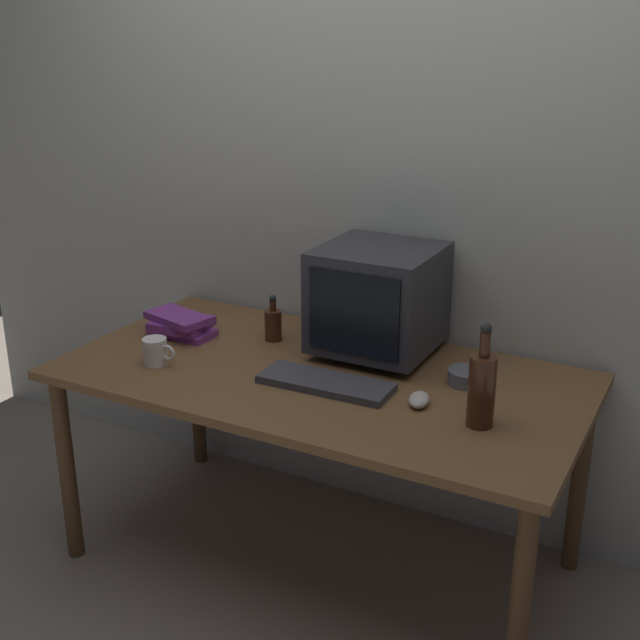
% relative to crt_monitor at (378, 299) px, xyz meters
% --- Properties ---
extents(ground_plane, '(6.00, 6.00, 0.00)m').
position_rel_crt_monitor_xyz_m(ground_plane, '(-0.09, -0.24, -0.91)').
color(ground_plane, gray).
extents(back_wall, '(4.00, 0.08, 2.50)m').
position_rel_crt_monitor_xyz_m(back_wall, '(-0.09, 0.26, 0.34)').
color(back_wall, beige).
rests_on(back_wall, ground).
extents(desk, '(1.69, 0.87, 0.72)m').
position_rel_crt_monitor_xyz_m(desk, '(-0.09, -0.24, -0.27)').
color(desk, brown).
rests_on(desk, ground).
extents(crt_monitor, '(0.38, 0.39, 0.37)m').
position_rel_crt_monitor_xyz_m(crt_monitor, '(0.00, 0.00, 0.00)').
color(crt_monitor, '#333338').
rests_on(crt_monitor, desk).
extents(keyboard, '(0.42, 0.16, 0.02)m').
position_rel_crt_monitor_xyz_m(keyboard, '(-0.03, -0.33, -0.18)').
color(keyboard, '#3F3F47').
rests_on(keyboard, desk).
extents(computer_mouse, '(0.08, 0.11, 0.04)m').
position_rel_crt_monitor_xyz_m(computer_mouse, '(0.28, -0.31, -0.17)').
color(computer_mouse, beige).
rests_on(computer_mouse, desk).
extents(bottle_tall, '(0.08, 0.08, 0.30)m').
position_rel_crt_monitor_xyz_m(bottle_tall, '(0.47, -0.35, -0.08)').
color(bottle_tall, '#472314').
rests_on(bottle_tall, desk).
extents(bottle_short, '(0.06, 0.06, 0.17)m').
position_rel_crt_monitor_xyz_m(bottle_short, '(-0.37, -0.06, -0.13)').
color(bottle_short, '#472314').
rests_on(bottle_short, desk).
extents(book_stack, '(0.26, 0.20, 0.08)m').
position_rel_crt_monitor_xyz_m(book_stack, '(-0.69, -0.18, -0.15)').
color(book_stack, '#843893').
rests_on(book_stack, desk).
extents(mug, '(0.12, 0.08, 0.09)m').
position_rel_crt_monitor_xyz_m(mug, '(-0.60, -0.43, -0.15)').
color(mug, white).
rests_on(mug, desk).
extents(cd_spindle, '(0.12, 0.12, 0.04)m').
position_rel_crt_monitor_xyz_m(cd_spindle, '(0.35, -0.10, -0.17)').
color(cd_spindle, '#595B66').
rests_on(cd_spindle, desk).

